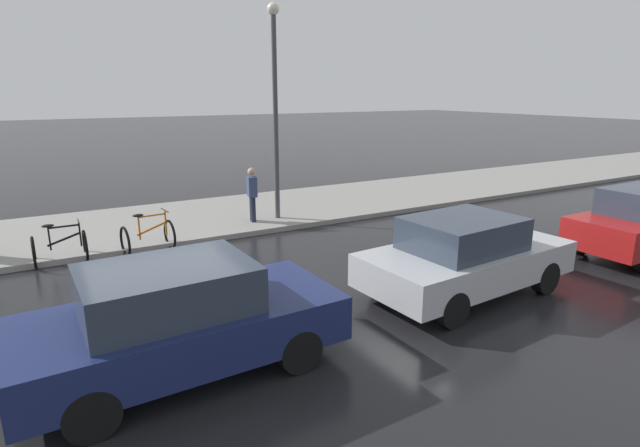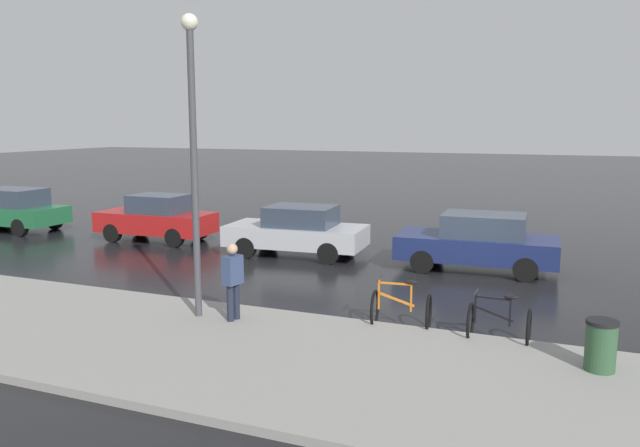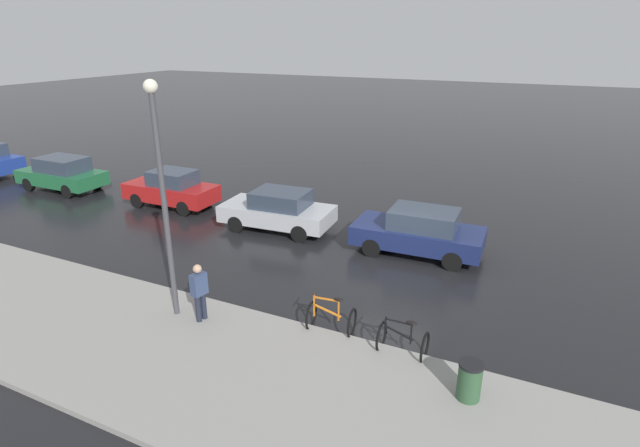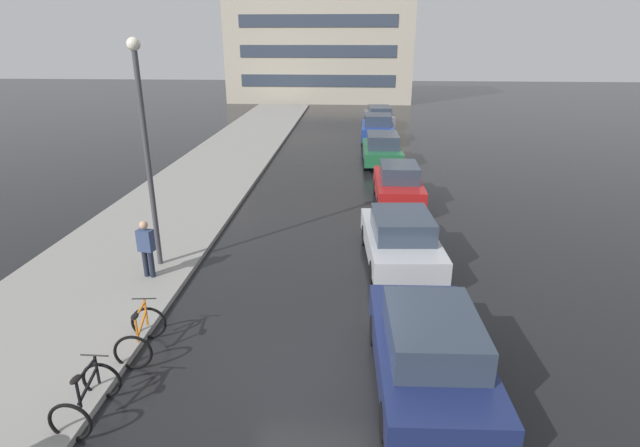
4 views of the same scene
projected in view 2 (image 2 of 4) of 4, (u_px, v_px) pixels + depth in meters
The scene contains 10 objects.
ground_plane at pixel (453, 289), 15.47m from camera, with size 140.00×140.00×0.00m, color black.
bicycle_nearest at pixel (499, 323), 11.52m from camera, with size 0.74×1.11×0.97m.
bicycle_second at pixel (401, 309), 12.37m from camera, with size 0.87×1.21×1.02m.
car_navy at pixel (478, 242), 17.27m from camera, with size 2.06×4.40×1.60m.
car_silver at pixel (297, 231), 19.23m from camera, with size 2.20×4.37×1.55m.
car_red at pixel (157, 218), 21.59m from camera, with size 1.76×4.08×1.62m.
car_green at pixel (11, 209), 23.68m from camera, with size 1.92×4.28×1.61m.
pedestrian at pixel (233, 280), 12.44m from camera, with size 0.44×0.31×1.71m.
streetlamp at pixel (193, 144), 12.29m from camera, with size 0.33×0.33×6.14m.
trash_bin at pixel (601, 349), 9.96m from camera, with size 0.50×0.50×0.97m.
Camera 2 is at (-15.15, -2.57, 4.07)m, focal length 35.00 mm.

